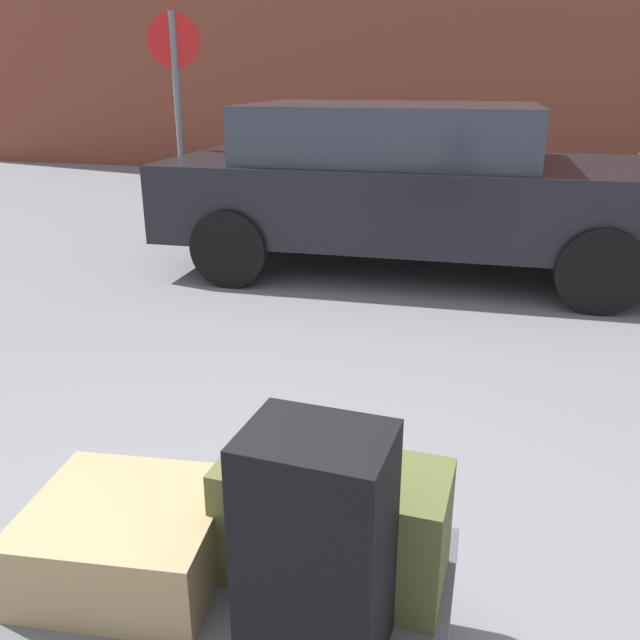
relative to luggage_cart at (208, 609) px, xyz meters
The scene contains 6 objects.
luggage_cart is the anchor object (origin of this frame).
suitcase_tan_rear_left 0.30m from the luggage_cart, behind, with size 0.51×0.46×0.22m, color #9E7F56.
suitcase_black_front_right 0.51m from the luggage_cart, 18.69° to the right, with size 0.32×0.25×0.59m, color black.
duffel_bag_olive_center 0.42m from the luggage_cart, 25.63° to the left, with size 0.61×0.29×0.34m, color #4C5128.
parked_car 4.54m from the luggage_cart, 90.78° to the left, with size 4.34×2.00×1.42m.
no_parking_sign 5.55m from the luggage_cart, 116.18° to the left, with size 0.49×0.13×2.20m.
Camera 1 is at (0.66, -1.31, 1.65)m, focal length 37.32 mm.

